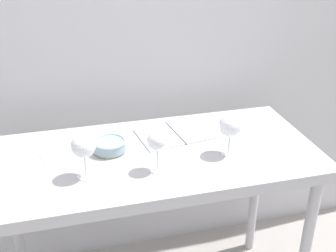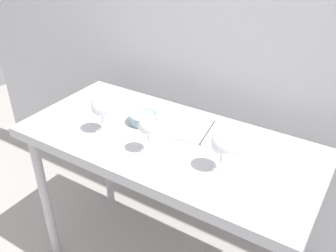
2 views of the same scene
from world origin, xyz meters
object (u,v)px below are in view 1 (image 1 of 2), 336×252
tasting_sheet_upper (236,124)px  tasting_sheet_lower (58,150)px  open_notebook (176,133)px  tasting_bowl (109,145)px  wine_glass_near_center (157,142)px  wine_glass_near_right (230,126)px  wine_glass_near_left (83,147)px

tasting_sheet_upper → tasting_sheet_lower: (-0.83, -0.04, 0.00)m
open_notebook → tasting_bowl: bearing=-173.8°
open_notebook → tasting_sheet_lower: open_notebook is taller
wine_glass_near_center → open_notebook: wine_glass_near_center is taller
wine_glass_near_right → tasting_sheet_upper: size_ratio=0.69×
wine_glass_near_center → open_notebook: 0.33m
open_notebook → tasting_sheet_upper: 0.31m
wine_glass_near_right → open_notebook: (-0.17, 0.22, -0.12)m
wine_glass_near_right → tasting_bowl: wine_glass_near_right is taller
wine_glass_near_right → wine_glass_near_center: size_ratio=1.05×
wine_glass_near_right → wine_glass_near_left: (-0.59, -0.03, 0.00)m
wine_glass_near_left → tasting_sheet_lower: size_ratio=0.84×
wine_glass_near_left → open_notebook: bearing=30.4°
wine_glass_near_center → tasting_sheet_upper: wine_glass_near_center is taller
wine_glass_near_left → tasting_sheet_lower: bearing=113.7°
open_notebook → wine_glass_near_right: bearing=-61.4°
wine_glass_near_right → wine_glass_near_left: wine_glass_near_left is taller
wine_glass_near_left → open_notebook: (0.42, 0.25, -0.13)m
tasting_sheet_lower → wine_glass_near_right: bearing=-33.6°
wine_glass_near_left → wine_glass_near_center: (0.28, -0.02, -0.01)m
open_notebook → tasting_sheet_upper: bearing=-4.0°
wine_glass_near_right → wine_glass_near_center: (-0.32, -0.05, -0.00)m
wine_glass_near_right → tasting_bowl: 0.51m
tasting_sheet_upper → wine_glass_near_left: bearing=-178.9°
tasting_bowl → open_notebook: bearing=14.7°
wine_glass_near_center → wine_glass_near_left: bearing=175.1°
wine_glass_near_center → tasting_sheet_lower: size_ratio=0.79×
wine_glass_near_left → tasting_sheet_upper: wine_glass_near_left is taller
tasting_sheet_upper → tasting_sheet_lower: size_ratio=1.19×
wine_glass_near_right → open_notebook: 0.31m
wine_glass_near_right → tasting_sheet_upper: bearing=61.3°
open_notebook → tasting_bowl: (-0.31, -0.08, 0.03)m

